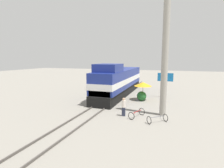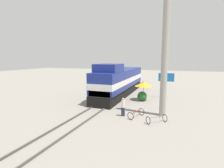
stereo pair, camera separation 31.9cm
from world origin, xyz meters
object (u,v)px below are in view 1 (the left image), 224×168
object	(u,v)px
utility_pole	(165,51)
bicycle	(137,113)
vendor_umbrella	(143,84)
bicycle_spare	(157,119)
billboard_sign	(165,79)
locomotive	(119,81)
person_bystander	(124,106)

from	to	relation	value
utility_pole	bicycle	xyz separation A→B (m)	(-2.16, -1.41, -5.58)
vendor_umbrella	bicycle_spare	world-z (taller)	vendor_umbrella
utility_pole	billboard_sign	distance (m)	8.53
locomotive	person_bystander	world-z (taller)	locomotive
utility_pole	person_bystander	distance (m)	6.20
locomotive	utility_pole	bearing A→B (deg)	-48.13
locomotive	person_bystander	size ratio (longest dim) A/B	9.12
utility_pole	vendor_umbrella	size ratio (longest dim) A/B	5.15
utility_pole	bicycle	bearing A→B (deg)	-146.89
vendor_umbrella	billboard_sign	bearing A→B (deg)	44.67
person_bystander	locomotive	bearing A→B (deg)	109.87
locomotive	bicycle_spare	size ratio (longest dim) A/B	9.29
utility_pole	vendor_umbrella	world-z (taller)	utility_pole
person_bystander	bicycle	bearing A→B (deg)	2.88
locomotive	person_bystander	xyz separation A→B (m)	(3.16, -8.74, -1.06)
vendor_umbrella	locomotive	bearing A→B (deg)	152.36
locomotive	utility_pole	xyz separation A→B (m)	(6.52, -7.27, 3.93)
locomotive	bicycle_spare	distance (m)	11.44
locomotive	person_bystander	bearing A→B (deg)	-70.13
billboard_sign	bicycle	xyz separation A→B (m)	(-1.96, -9.22, -2.16)
locomotive	billboard_sign	bearing A→B (deg)	4.86
person_bystander	bicycle_spare	xyz separation A→B (m)	(3.08, -0.70, -0.60)
bicycle	bicycle_spare	distance (m)	2.02
vendor_umbrella	bicycle_spare	size ratio (longest dim) A/B	1.36
utility_pole	bicycle	size ratio (longest dim) A/B	6.43
locomotive	bicycle_spare	bearing A→B (deg)	-56.54
locomotive	vendor_umbrella	size ratio (longest dim) A/B	6.82
billboard_sign	bicycle	world-z (taller)	billboard_sign
locomotive	bicycle	bearing A→B (deg)	-63.31
person_bystander	bicycle	world-z (taller)	person_bystander
vendor_umbrella	person_bystander	distance (m)	6.88
billboard_sign	utility_pole	bearing A→B (deg)	-88.53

